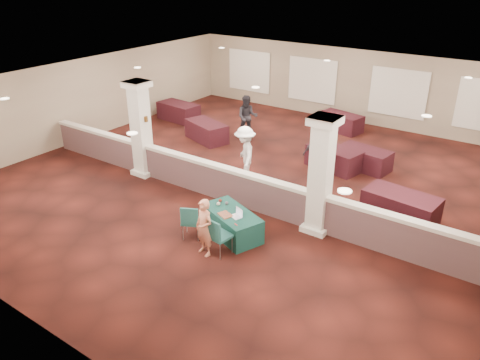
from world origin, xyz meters
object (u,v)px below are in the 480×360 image
Objects in this scene: woman at (204,228)px; far_table_back_left at (179,112)px; attendee_b at (245,154)px; far_table_front_left at (207,131)px; conf_chair_side at (191,220)px; far_table_front_right at (400,207)px; attendee_d at (323,134)px; far_table_back_center at (341,122)px; attendee_a at (247,117)px; near_table at (232,223)px; conf_chair_main at (217,234)px; far_table_back_right at (364,159)px; far_table_front_center at (334,158)px; attendee_c at (318,155)px.

woman is 0.78× the size of far_table_back_left.
far_table_front_left is at bearing -164.09° from attendee_b.
far_table_front_left is 1.01× the size of attendee_b.
woman reaches higher than far_table_front_left.
woman is (0.72, -0.34, 0.17)m from conf_chair_side.
attendee_d is (-3.93, 3.20, 0.41)m from far_table_front_right.
attendee_a reaches higher than far_table_back_center.
conf_chair_side is 0.82m from woman.
near_table is 1.04m from conf_chair_main.
far_table_back_center reaches higher than far_table_back_right.
far_table_back_left is at bearing 172.49° from far_table_front_center.
far_table_back_center is at bearing 67.67° from attendee_c.
far_table_back_center is at bearing 46.82° from far_table_front_left.
attendee_d reaches higher than far_table_front_right.
far_table_front_left is 1.15× the size of attendee_d.
attendee_c is 1.03× the size of attendee_d.
conf_chair_side is 0.57× the size of attendee_c.
attendee_c is at bearing 108.23° from near_table.
far_table_front_center is 3.32m from attendee_b.
far_table_back_left is 1.06× the size of far_table_back_center.
attendee_b reaches higher than far_table_back_right.
far_table_front_left is 5.43m from far_table_front_center.
attendee_a reaches higher than attendee_c.
far_table_back_right is at bearing 35.19° from far_table_front_center.
far_table_front_left is at bearing 134.33° from attendee_c.
far_table_back_left reaches higher than far_table_front_left.
far_table_front_left is (-5.03, 5.28, 0.04)m from near_table.
woman reaches higher than far_table_front_right.
attendee_a is at bearing 127.68° from conf_chair_main.
near_table is 6.54m from attendee_d.
attendee_b is at bearing -33.74° from far_table_front_left.
conf_chair_main is at bearing -49.75° from far_table_front_left.
far_table_front_center is 1.14× the size of attendee_d.
conf_chair_main reaches higher than far_table_back_right.
attendee_d is at bearing -1.24° from far_table_back_left.
far_table_back_left reaches higher than near_table.
far_table_back_left is at bearing -156.90° from far_table_back_center.
far_table_front_left is 1.11× the size of attendee_c.
conf_chair_main reaches higher than conf_chair_side.
conf_chair_main is at bearing -15.04° from attendee_b.
far_table_front_left is 4.71m from attendee_d.
far_table_front_right is (4.17, 4.07, -0.17)m from conf_chair_side.
attendee_b is at bearing -94.77° from far_table_back_center.
conf_chair_side is at bearing 168.30° from woman.
conf_chair_side is (-1.01, 0.20, -0.02)m from conf_chair_main.
attendee_b is at bearing 124.74° from woman.
far_table_back_right is (6.29, 0.92, -0.02)m from far_table_front_left.
far_table_back_center is 4.04m from far_table_back_right.
far_table_back_right is at bearing -35.67° from attendee_a.
far_table_back_right is 1.06× the size of attendee_c.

